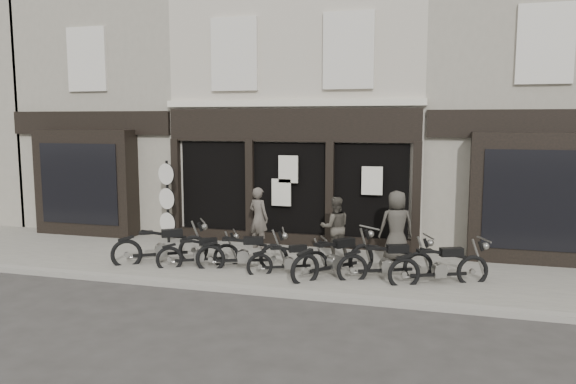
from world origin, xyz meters
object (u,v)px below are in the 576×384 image
(motorcycle_5, at_px, (387,265))
(man_left, at_px, (259,218))
(motorcycle_0, at_px, (162,249))
(motorcycle_4, at_px, (335,261))
(man_right, at_px, (396,226))
(motorcycle_6, at_px, (440,269))
(motorcycle_2, at_px, (243,256))
(man_centre, at_px, (335,227))
(motorcycle_3, at_px, (289,262))
(motorcycle_1, at_px, (199,255))
(advert_sign_post, at_px, (167,205))

(motorcycle_5, height_order, man_left, man_left)
(motorcycle_0, bearing_deg, motorcycle_4, -32.93)
(motorcycle_4, xyz_separation_m, man_right, (1.18, 1.78, 0.55))
(motorcycle_0, xyz_separation_m, motorcycle_6, (6.60, 0.01, -0.02))
(motorcycle_2, distance_m, man_centre, 2.52)
(motorcycle_0, relative_size, motorcycle_5, 1.01)
(motorcycle_4, bearing_deg, man_left, 89.84)
(motorcycle_3, height_order, man_right, man_right)
(motorcycle_0, relative_size, motorcycle_3, 1.19)
(motorcycle_1, bearing_deg, man_left, 42.01)
(motorcycle_0, relative_size, man_centre, 1.34)
(motorcycle_1, height_order, man_left, man_left)
(motorcycle_4, height_order, man_left, man_left)
(motorcycle_6, xyz_separation_m, man_left, (-4.80, 2.06, 0.53))
(motorcycle_1, bearing_deg, motorcycle_3, -28.05)
(motorcycle_2, height_order, man_right, man_right)
(man_right, bearing_deg, motorcycle_6, 100.88)
(man_centre, bearing_deg, motorcycle_6, 127.51)
(motorcycle_5, xyz_separation_m, motorcycle_6, (1.13, -0.07, 0.01))
(man_left, bearing_deg, motorcycle_2, 120.47)
(motorcycle_1, distance_m, motorcycle_6, 5.56)
(motorcycle_5, xyz_separation_m, man_right, (0.05, 1.68, 0.58))
(advert_sign_post, bearing_deg, man_centre, 13.90)
(motorcycle_3, xyz_separation_m, advert_sign_post, (-4.17, 2.10, 0.84))
(motorcycle_3, bearing_deg, motorcycle_5, -22.53)
(motorcycle_4, bearing_deg, motorcycle_6, -49.85)
(man_left, bearing_deg, man_right, -163.13)
(motorcycle_3, distance_m, man_right, 2.96)
(motorcycle_6, height_order, advert_sign_post, advert_sign_post)
(motorcycle_0, bearing_deg, motorcycle_2, -31.50)
(motorcycle_2, bearing_deg, advert_sign_post, 127.76)
(man_left, xyz_separation_m, advert_sign_post, (-2.71, -0.04, 0.24))
(man_centre, height_order, advert_sign_post, advert_sign_post)
(man_right, bearing_deg, motorcycle_5, 67.42)
(man_right, bearing_deg, motorcycle_2, 5.88)
(motorcycle_1, distance_m, motorcycle_4, 3.30)
(motorcycle_3, bearing_deg, advert_sign_post, 127.01)
(motorcycle_1, height_order, man_centre, man_centre)
(man_centre, distance_m, advert_sign_post, 4.92)
(man_left, bearing_deg, motorcycle_3, 146.07)
(motorcycle_3, xyz_separation_m, man_left, (-1.46, 2.13, 0.60))
(motorcycle_0, xyz_separation_m, man_centre, (3.99, 1.66, 0.45))
(motorcycle_5, distance_m, advert_sign_post, 6.71)
(motorcycle_5, relative_size, advert_sign_post, 0.84)
(motorcycle_0, xyz_separation_m, motorcycle_4, (4.33, -0.02, 0.00))
(motorcycle_6, distance_m, man_centre, 3.12)
(motorcycle_2, distance_m, man_left, 2.12)
(motorcycle_1, relative_size, man_left, 1.08)
(motorcycle_0, bearing_deg, man_right, -14.98)
(motorcycle_3, height_order, advert_sign_post, advert_sign_post)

